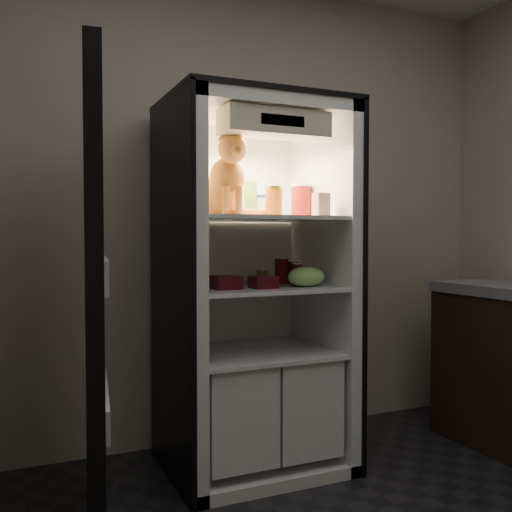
# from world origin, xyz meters

# --- Properties ---
(room_shell) EXTENTS (3.60, 3.60, 3.60)m
(room_shell) POSITION_xyz_m (0.00, 0.00, 1.62)
(room_shell) COLOR white
(room_shell) RESTS_ON floor
(refrigerator) EXTENTS (0.90, 0.72, 1.88)m
(refrigerator) POSITION_xyz_m (0.00, 1.38, 0.79)
(refrigerator) COLOR white
(refrigerator) RESTS_ON floor
(fridge_door) EXTENTS (0.18, 0.87, 1.85)m
(fridge_door) POSITION_xyz_m (-0.85, 0.97, 0.91)
(fridge_door) COLOR black
(fridge_door) RESTS_ON floor
(tabby_cat) EXTENTS (0.34, 0.39, 0.42)m
(tabby_cat) POSITION_xyz_m (-0.18, 1.30, 1.44)
(tabby_cat) COLOR orange
(tabby_cat) RESTS_ON refrigerator
(parmesan_shaker) EXTENTS (0.07, 0.07, 0.18)m
(parmesan_shaker) POSITION_xyz_m (0.01, 1.41, 1.38)
(parmesan_shaker) COLOR #238238
(parmesan_shaker) RESTS_ON refrigerator
(mayo_tub) EXTENTS (0.08, 0.08, 0.12)m
(mayo_tub) POSITION_xyz_m (0.08, 1.41, 1.35)
(mayo_tub) COLOR white
(mayo_tub) RESTS_ON refrigerator
(salsa_jar) EXTENTS (0.09, 0.09, 0.15)m
(salsa_jar) POSITION_xyz_m (0.08, 1.28, 1.37)
(salsa_jar) COLOR maroon
(salsa_jar) RESTS_ON refrigerator
(pepper_jar) EXTENTS (0.11, 0.11, 0.18)m
(pepper_jar) POSITION_xyz_m (0.30, 1.41, 1.38)
(pepper_jar) COLOR maroon
(pepper_jar) RESTS_ON refrigerator
(cream_carton) EXTENTS (0.07, 0.07, 0.12)m
(cream_carton) POSITION_xyz_m (0.27, 1.14, 1.35)
(cream_carton) COLOR white
(cream_carton) RESTS_ON refrigerator
(soda_can_a) EXTENTS (0.07, 0.07, 0.14)m
(soda_can_a) POSITION_xyz_m (0.18, 1.39, 1.01)
(soda_can_a) COLOR black
(soda_can_a) RESTS_ON refrigerator
(soda_can_b) EXTENTS (0.06, 0.06, 0.12)m
(soda_can_b) POSITION_xyz_m (0.24, 1.38, 1.00)
(soda_can_b) COLOR black
(soda_can_b) RESTS_ON refrigerator
(soda_can_c) EXTENTS (0.06, 0.06, 0.11)m
(soda_can_c) POSITION_xyz_m (0.20, 1.24, 1.00)
(soda_can_c) COLOR black
(soda_can_c) RESTS_ON refrigerator
(condiment_jar) EXTENTS (0.06, 0.06, 0.08)m
(condiment_jar) POSITION_xyz_m (0.06, 1.38, 0.98)
(condiment_jar) COLOR brown
(condiment_jar) RESTS_ON refrigerator
(grape_bag) EXTENTS (0.20, 0.14, 0.10)m
(grape_bag) POSITION_xyz_m (0.21, 1.18, 0.99)
(grape_bag) COLOR #82BE58
(grape_bag) RESTS_ON refrigerator
(berry_box_left) EXTENTS (0.13, 0.13, 0.06)m
(berry_box_left) POSITION_xyz_m (-0.21, 1.21, 0.97)
(berry_box_left) COLOR #490C12
(berry_box_left) RESTS_ON refrigerator
(berry_box_right) EXTENTS (0.12, 0.12, 0.06)m
(berry_box_right) POSITION_xyz_m (-0.02, 1.18, 0.97)
(berry_box_right) COLOR #490C12
(berry_box_right) RESTS_ON refrigerator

